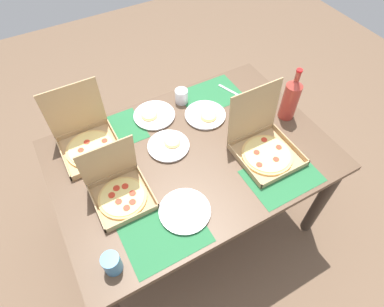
{
  "coord_description": "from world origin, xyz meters",
  "views": [
    {
      "loc": [
        -0.51,
        -0.92,
        2.06
      ],
      "look_at": [
        0.0,
        0.0,
        0.73
      ],
      "focal_mm": 30.18,
      "sensor_mm": 36.0,
      "label": 1
    }
  ],
  "objects_px": {
    "soda_bottle": "(291,98)",
    "cup_spare": "(112,263)",
    "pizza_box_corner_left": "(120,190)",
    "plate_near_right": "(185,211)",
    "plate_far_left": "(169,146)",
    "plate_far_right": "(154,115)",
    "pizza_box_corner_right": "(87,140)",
    "cup_red": "(182,96)",
    "plate_near_left": "(206,115)",
    "pizza_box_edge_far": "(264,145)"
  },
  "relations": [
    {
      "from": "pizza_box_corner_right",
      "to": "cup_spare",
      "type": "height_order",
      "value": "pizza_box_corner_right"
    },
    {
      "from": "plate_near_right",
      "to": "cup_spare",
      "type": "bearing_deg",
      "value": -167.27
    },
    {
      "from": "cup_spare",
      "to": "soda_bottle",
      "type": "bearing_deg",
      "value": 16.61
    },
    {
      "from": "pizza_box_corner_right",
      "to": "cup_spare",
      "type": "distance_m",
      "value": 0.69
    },
    {
      "from": "pizza_box_corner_right",
      "to": "cup_red",
      "type": "distance_m",
      "value": 0.6
    },
    {
      "from": "pizza_box_edge_far",
      "to": "cup_red",
      "type": "bearing_deg",
      "value": 109.4
    },
    {
      "from": "plate_near_right",
      "to": "plate_far_right",
      "type": "height_order",
      "value": "plate_far_right"
    },
    {
      "from": "plate_near_right",
      "to": "plate_far_left",
      "type": "xyz_separation_m",
      "value": [
        0.11,
        0.38,
        0.0
      ]
    },
    {
      "from": "pizza_box_corner_right",
      "to": "pizza_box_edge_far",
      "type": "bearing_deg",
      "value": -31.28
    },
    {
      "from": "pizza_box_corner_right",
      "to": "plate_near_right",
      "type": "relative_size",
      "value": 1.39
    },
    {
      "from": "pizza_box_corner_left",
      "to": "plate_near_left",
      "type": "distance_m",
      "value": 0.67
    },
    {
      "from": "soda_bottle",
      "to": "cup_red",
      "type": "height_order",
      "value": "soda_bottle"
    },
    {
      "from": "plate_far_left",
      "to": "soda_bottle",
      "type": "bearing_deg",
      "value": -9.52
    },
    {
      "from": "pizza_box_corner_left",
      "to": "soda_bottle",
      "type": "xyz_separation_m",
      "value": [
        1.03,
        0.04,
        0.09
      ]
    },
    {
      "from": "plate_far_right",
      "to": "cup_spare",
      "type": "bearing_deg",
      "value": -125.52
    },
    {
      "from": "plate_near_left",
      "to": "cup_red",
      "type": "relative_size",
      "value": 2.74
    },
    {
      "from": "pizza_box_corner_right",
      "to": "plate_near_left",
      "type": "height_order",
      "value": "pizza_box_corner_right"
    },
    {
      "from": "plate_near_left",
      "to": "plate_near_right",
      "type": "bearing_deg",
      "value": -129.22
    },
    {
      "from": "soda_bottle",
      "to": "cup_spare",
      "type": "height_order",
      "value": "soda_bottle"
    },
    {
      "from": "soda_bottle",
      "to": "cup_red",
      "type": "bearing_deg",
      "value": 139.84
    },
    {
      "from": "pizza_box_corner_right",
      "to": "plate_far_left",
      "type": "xyz_separation_m",
      "value": [
        0.37,
        -0.21,
        -0.04
      ]
    },
    {
      "from": "pizza_box_corner_right",
      "to": "cup_spare",
      "type": "relative_size",
      "value": 3.34
    },
    {
      "from": "plate_near_left",
      "to": "pizza_box_corner_right",
      "type": "bearing_deg",
      "value": 170.6
    },
    {
      "from": "pizza_box_edge_far",
      "to": "cup_spare",
      "type": "height_order",
      "value": "pizza_box_edge_far"
    },
    {
      "from": "plate_near_right",
      "to": "plate_far_right",
      "type": "distance_m",
      "value": 0.64
    },
    {
      "from": "pizza_box_edge_far",
      "to": "plate_far_left",
      "type": "bearing_deg",
      "value": 147.34
    },
    {
      "from": "pizza_box_edge_far",
      "to": "plate_far_right",
      "type": "relative_size",
      "value": 1.42
    },
    {
      "from": "plate_near_left",
      "to": "soda_bottle",
      "type": "xyz_separation_m",
      "value": [
        0.41,
        -0.22,
        0.12
      ]
    },
    {
      "from": "pizza_box_edge_far",
      "to": "soda_bottle",
      "type": "bearing_deg",
      "value": 28.63
    },
    {
      "from": "plate_near_right",
      "to": "plate_far_left",
      "type": "distance_m",
      "value": 0.4
    },
    {
      "from": "cup_spare",
      "to": "pizza_box_corner_left",
      "type": "bearing_deg",
      "value": 64.11
    },
    {
      "from": "pizza_box_corner_right",
      "to": "plate_near_right",
      "type": "xyz_separation_m",
      "value": [
        0.26,
        -0.59,
        -0.04
      ]
    },
    {
      "from": "plate_far_right",
      "to": "cup_red",
      "type": "relative_size",
      "value": 2.78
    },
    {
      "from": "pizza_box_corner_right",
      "to": "plate_near_left",
      "type": "relative_size",
      "value": 1.4
    },
    {
      "from": "cup_red",
      "to": "plate_far_right",
      "type": "bearing_deg",
      "value": -170.02
    },
    {
      "from": "pizza_box_corner_right",
      "to": "cup_red",
      "type": "xyz_separation_m",
      "value": [
        0.59,
        0.07,
        -0.01
      ]
    },
    {
      "from": "pizza_box_edge_far",
      "to": "plate_far_left",
      "type": "height_order",
      "value": "pizza_box_edge_far"
    },
    {
      "from": "pizza_box_corner_right",
      "to": "cup_red",
      "type": "height_order",
      "value": "pizza_box_corner_right"
    },
    {
      "from": "plate_far_right",
      "to": "pizza_box_edge_far",
      "type": "bearing_deg",
      "value": -52.56
    },
    {
      "from": "plate_near_right",
      "to": "pizza_box_edge_far",
      "type": "bearing_deg",
      "value": 12.38
    },
    {
      "from": "plate_near_left",
      "to": "cup_red",
      "type": "bearing_deg",
      "value": 109.12
    },
    {
      "from": "pizza_box_corner_left",
      "to": "plate_far_right",
      "type": "relative_size",
      "value": 1.24
    },
    {
      "from": "pizza_box_corner_right",
      "to": "plate_near_right",
      "type": "height_order",
      "value": "pizza_box_corner_right"
    },
    {
      "from": "pizza_box_corner_left",
      "to": "plate_near_right",
      "type": "relative_size",
      "value": 1.24
    },
    {
      "from": "pizza_box_corner_left",
      "to": "plate_far_left",
      "type": "xyz_separation_m",
      "value": [
        0.33,
        0.16,
        -0.04
      ]
    },
    {
      "from": "pizza_box_edge_far",
      "to": "cup_spare",
      "type": "distance_m",
      "value": 0.92
    },
    {
      "from": "plate_far_right",
      "to": "cup_spare",
      "type": "distance_m",
      "value": 0.88
    },
    {
      "from": "plate_far_right",
      "to": "pizza_box_corner_left",
      "type": "bearing_deg",
      "value": -131.7
    },
    {
      "from": "pizza_box_edge_far",
      "to": "cup_red",
      "type": "height_order",
      "value": "pizza_box_edge_far"
    },
    {
      "from": "pizza_box_edge_far",
      "to": "plate_far_right",
      "type": "bearing_deg",
      "value": 127.44
    }
  ]
}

